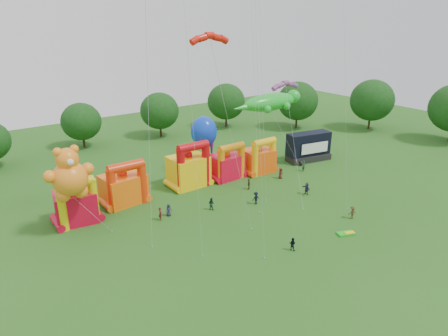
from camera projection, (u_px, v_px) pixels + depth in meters
ground at (339, 270)px, 41.48m from camera, size 160.00×160.00×0.00m
tree_ring at (333, 217)px, 39.08m from camera, size 122.68×124.77×12.07m
bouncy_castle_0 at (76, 205)px, 50.35m from camera, size 5.55×4.73×6.34m
bouncy_castle_1 at (124, 187)px, 55.66m from camera, size 6.08×5.10×6.49m
bouncy_castle_2 at (189, 169)px, 61.18m from camera, size 5.70×4.60×7.36m
bouncy_castle_3 at (227, 164)px, 64.40m from camera, size 5.29×4.33×6.07m
bouncy_castle_4 at (259, 159)px, 66.85m from camera, size 5.43×4.58×6.12m
stage_trailer at (308, 147)px, 72.33m from camera, size 8.53×4.53×5.20m
teddy_bear_kite at (77, 187)px, 46.37m from camera, size 6.46×4.12×11.21m
gecko_kite at (274, 112)px, 70.35m from camera, size 15.12×10.51×12.19m
octopus_kite at (204, 136)px, 65.75m from camera, size 4.34×8.97×9.58m
parafoil_kites at (226, 128)px, 48.05m from camera, size 26.92×9.04×31.95m
diamond_kites at (265, 91)px, 47.54m from camera, size 24.96×17.47×36.61m
folded_kite_bundle at (346, 233)px, 48.17m from camera, size 2.22×1.64×0.31m
spectator_0 at (169, 210)px, 52.43m from camera, size 0.87×0.59×1.70m
spectator_1 at (160, 214)px, 51.30m from camera, size 0.57×0.75×1.86m
spectator_2 at (211, 204)px, 54.18m from camera, size 0.96×1.05×1.74m
spectator_3 at (256, 198)px, 55.75m from camera, size 1.24×0.79×1.82m
spectator_4 at (249, 184)px, 60.57m from camera, size 1.03×0.93×1.68m
spectator_5 at (307, 189)px, 58.76m from camera, size 0.80×1.79×1.86m
spectator_6 at (281, 173)px, 64.59m from camera, size 0.91×0.62×1.79m
spectator_7 at (304, 166)px, 67.58m from camera, size 0.83×0.73×1.91m
spectator_8 at (292, 244)px, 44.77m from camera, size 0.82×0.91×1.54m
spectator_9 at (352, 212)px, 51.76m from camera, size 1.24×0.90×1.72m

